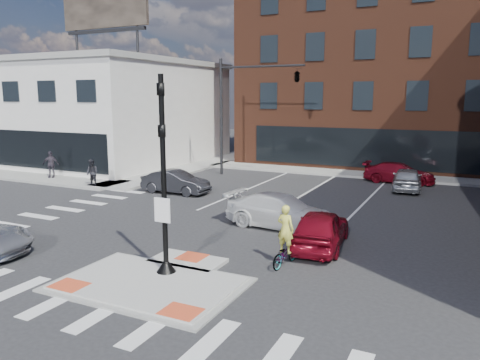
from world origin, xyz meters
The scene contains 18 objects.
ground centered at (0.00, 0.00, 0.00)m, with size 120.00×120.00×0.00m, color #28282B.
refuge_island centered at (0.00, -0.26, 0.05)m, with size 5.40×4.65×0.13m.
sidewalk_nw centered at (-16.76, 15.29, 0.08)m, with size 23.50×20.50×0.15m.
sidewalk_n centered at (3.00, 22.00, 0.07)m, with size 26.00×3.00×0.15m, color gray.
building_nw centered at (-21.98, 19.98, 4.23)m, with size 20.40×16.40×14.40m.
building_n centered at (3.00, 31.99, 7.80)m, with size 24.40×18.40×15.50m.
building_far_left centered at (-4.00, 52.00, 5.00)m, with size 10.00×12.00×10.00m, color slate.
building_far_right centered at (9.00, 54.00, 6.00)m, with size 12.00×12.00×12.00m, color brown.
signal_pole centered at (0.00, 0.40, 2.36)m, with size 0.60×0.60×5.98m.
mast_arm_signal centered at (-3.47, 18.00, 6.21)m, with size 6.10×2.24×8.00m.
red_sedan centered at (3.50, 5.13, 0.71)m, with size 1.68×4.19×1.43m, color maroon.
white_pickup centered at (1.25, 7.00, 0.70)m, with size 1.97×4.83×1.40m, color white.
bg_car_dark centered at (-6.72, 11.00, 0.66)m, with size 1.39×3.98×1.31m, color #25252A.
bg_car_silver centered at (5.05, 17.67, 0.68)m, with size 1.61×4.01×1.37m, color #B5B8BC.
bg_car_red centered at (4.30, 20.04, 0.64)m, with size 1.79×4.40×1.28m, color maroon.
cyclist centered at (3.00, 2.80, 0.69)m, with size 0.75×1.64×2.04m.
pedestrian_a centered at (-12.00, 10.00, 0.96)m, with size 0.78×0.61×1.61m, color black.
pedestrian_b centered at (-16.62, 11.09, 1.03)m, with size 1.03×0.43×1.76m, color #36303A.
Camera 1 is at (8.06, -10.94, 5.46)m, focal length 35.00 mm.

